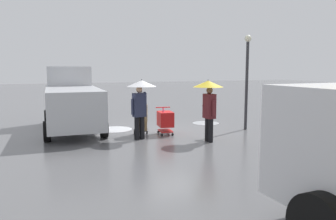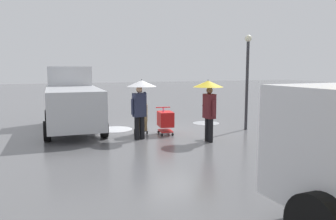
{
  "view_description": "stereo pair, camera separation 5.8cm",
  "coord_description": "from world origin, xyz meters",
  "px_view_note": "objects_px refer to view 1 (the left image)",
  "views": [
    {
      "loc": [
        5.07,
        12.44,
        2.55
      ],
      "look_at": [
        0.65,
        1.55,
        1.05
      ],
      "focal_mm": 35.54,
      "sensor_mm": 36.0,
      "label": 1
    },
    {
      "loc": [
        5.01,
        12.47,
        2.55
      ],
      "look_at": [
        0.65,
        1.55,
        1.05
      ],
      "focal_mm": 35.54,
      "sensor_mm": 36.0,
      "label": 2
    }
  ],
  "objects_px": {
    "cargo_van_parked_right": "(72,102)",
    "shopping_cart_vendor": "(165,120)",
    "pedestrian_black_side": "(141,95)",
    "pedestrian_pink_side": "(209,96)",
    "street_lamp": "(247,72)",
    "hand_dolly_boxes": "(141,118)"
  },
  "relations": [
    {
      "from": "pedestrian_black_side",
      "to": "shopping_cart_vendor",
      "type": "bearing_deg",
      "value": -157.2
    },
    {
      "from": "shopping_cart_vendor",
      "to": "pedestrian_pink_side",
      "type": "distance_m",
      "value": 2.17
    },
    {
      "from": "pedestrian_black_side",
      "to": "street_lamp",
      "type": "xyz_separation_m",
      "value": [
        -4.61,
        -0.21,
        0.79
      ]
    },
    {
      "from": "pedestrian_pink_side",
      "to": "street_lamp",
      "type": "bearing_deg",
      "value": -150.97
    },
    {
      "from": "shopping_cart_vendor",
      "to": "pedestrian_pink_side",
      "type": "bearing_deg",
      "value": 119.24
    },
    {
      "from": "street_lamp",
      "to": "pedestrian_black_side",
      "type": "bearing_deg",
      "value": 2.62
    },
    {
      "from": "pedestrian_black_side",
      "to": "cargo_van_parked_right",
      "type": "bearing_deg",
      "value": -52.1
    },
    {
      "from": "pedestrian_pink_side",
      "to": "cargo_van_parked_right",
      "type": "bearing_deg",
      "value": -43.09
    },
    {
      "from": "cargo_van_parked_right",
      "to": "shopping_cart_vendor",
      "type": "xyz_separation_m",
      "value": [
        -3.2,
        2.2,
        -0.61
      ]
    },
    {
      "from": "pedestrian_pink_side",
      "to": "pedestrian_black_side",
      "type": "relative_size",
      "value": 1.0
    },
    {
      "from": "cargo_van_parked_right",
      "to": "shopping_cart_vendor",
      "type": "distance_m",
      "value": 3.93
    },
    {
      "from": "shopping_cart_vendor",
      "to": "street_lamp",
      "type": "bearing_deg",
      "value": 175.73
    },
    {
      "from": "pedestrian_black_side",
      "to": "street_lamp",
      "type": "relative_size",
      "value": 0.56
    },
    {
      "from": "hand_dolly_boxes",
      "to": "pedestrian_pink_side",
      "type": "distance_m",
      "value": 2.76
    },
    {
      "from": "cargo_van_parked_right",
      "to": "pedestrian_black_side",
      "type": "bearing_deg",
      "value": 127.9
    },
    {
      "from": "cargo_van_parked_right",
      "to": "pedestrian_black_side",
      "type": "height_order",
      "value": "cargo_van_parked_right"
    },
    {
      "from": "pedestrian_black_side",
      "to": "street_lamp",
      "type": "distance_m",
      "value": 4.68
    },
    {
      "from": "shopping_cart_vendor",
      "to": "cargo_van_parked_right",
      "type": "bearing_deg",
      "value": -34.46
    },
    {
      "from": "cargo_van_parked_right",
      "to": "pedestrian_black_side",
      "type": "relative_size",
      "value": 2.52
    },
    {
      "from": "street_lamp",
      "to": "pedestrian_pink_side",
      "type": "bearing_deg",
      "value": 29.03
    },
    {
      "from": "pedestrian_black_side",
      "to": "pedestrian_pink_side",
      "type": "bearing_deg",
      "value": 149.72
    },
    {
      "from": "cargo_van_parked_right",
      "to": "hand_dolly_boxes",
      "type": "distance_m",
      "value": 3.11
    }
  ]
}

